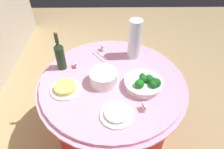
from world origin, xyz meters
TOP-DOWN VIEW (x-y plane):
  - ground_plane at (0.00, 0.00)m, footprint 6.00×6.00m
  - buffet_table at (0.00, 0.00)m, footprint 1.16×1.16m
  - broccoli_bowl at (-0.09, -0.24)m, footprint 0.28×0.28m
  - plate_stack at (-0.03, 0.06)m, footprint 0.21×0.21m
  - wine_bottle at (0.15, 0.41)m, footprint 0.07×0.07m
  - decorative_fruit_vase at (0.30, -0.19)m, footprint 0.11×0.11m
  - serving_tongs at (0.29, 0.10)m, footprint 0.15×0.13m
  - food_plate_noodles at (-0.11, 0.34)m, footprint 0.22×0.22m
  - food_plate_rice at (-0.34, -0.03)m, footprint 0.22×0.22m
  - label_placard_front at (-0.30, -0.20)m, footprint 0.05×0.02m
  - label_placard_mid at (0.15, 0.30)m, footprint 0.05×0.02m
  - label_placard_rear at (0.39, 0.08)m, footprint 0.05×0.03m

SIDE VIEW (x-z plane):
  - ground_plane at x=0.00m, z-range 0.00..0.00m
  - buffet_table at x=0.00m, z-range 0.01..0.75m
  - serving_tongs at x=0.29m, z-range 0.74..0.75m
  - food_plate_rice at x=-0.34m, z-range 0.74..0.77m
  - food_plate_noodles at x=-0.11m, z-range 0.74..0.78m
  - label_placard_front at x=-0.30m, z-range 0.74..0.80m
  - label_placard_mid at x=0.15m, z-range 0.74..0.80m
  - label_placard_rear at x=0.39m, z-range 0.74..0.80m
  - broccoli_bowl at x=-0.09m, z-range 0.73..0.84m
  - plate_stack at x=-0.03m, z-range 0.74..0.84m
  - wine_bottle at x=0.15m, z-range 0.70..1.04m
  - decorative_fruit_vase at x=0.30m, z-range 0.73..1.07m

